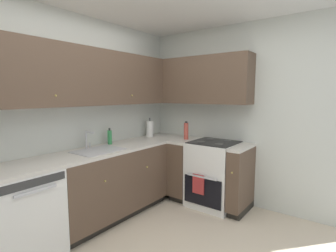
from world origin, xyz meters
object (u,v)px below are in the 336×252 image
object	(u,v)px
oven_range	(214,173)
soap_bottle	(110,137)
dishwasher	(22,215)
paper_towel_roll	(150,129)
oil_bottle	(186,131)

from	to	relation	value
oven_range	soap_bottle	distance (m)	1.53
dishwasher	soap_bottle	size ratio (longest dim) A/B	4.00
dishwasher	oven_range	distance (m)	2.37
oven_range	paper_towel_roll	distance (m)	1.21
oven_range	oil_bottle	distance (m)	0.73
oven_range	paper_towel_roll	xyz separation A→B (m)	(-0.15, 1.06, 0.57)
oil_bottle	oven_range	bearing A→B (deg)	-87.70
soap_bottle	oven_range	bearing A→B (deg)	-48.52
paper_towel_roll	oil_bottle	xyz separation A→B (m)	(0.13, -0.60, 0.00)
dishwasher	oven_range	world-z (taller)	oven_range
dishwasher	oil_bottle	size ratio (longest dim) A/B	3.20
dishwasher	soap_bottle	xyz separation A→B (m)	(1.24, 0.18, 0.56)
dishwasher	paper_towel_roll	bearing A→B (deg)	4.50
paper_towel_roll	dishwasher	bearing A→B (deg)	-175.50
soap_bottle	oil_bottle	size ratio (longest dim) A/B	0.80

